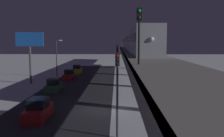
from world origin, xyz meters
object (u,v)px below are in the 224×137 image
Objects in this scene: subway_train at (131,41)px; commercial_billboard at (30,44)px; sedan_red_2 at (38,110)px; traffic_light_near at (117,83)px; traffic_light_far at (117,54)px; rail_signal at (139,26)px; sedan_green at (54,86)px; sedan_yellow at (77,70)px; sedan_red at (69,75)px; traffic_light_mid at (117,60)px.

subway_train is 25.66m from commercial_billboard.
sedan_red_2 is 9.47m from traffic_light_near.
traffic_light_near is 1.00× the size of traffic_light_far.
subway_train is 8.32× the size of commercial_billboard.
rail_signal is 0.93× the size of sedan_green.
sedan_yellow is (10.84, -39.80, -7.59)m from rail_signal.
sedan_yellow is (-0.00, -9.78, 0.01)m from sedan_red.
sedan_red_2 is 13.13m from sedan_green.
sedan_green is (12.57, 25.03, -6.64)m from subway_train.
traffic_light_far is (3.27, -4.62, -3.24)m from subway_train.
traffic_light_mid is at bearing 175.57° from commercial_billboard.
sedan_green is at bearing -82.12° from sedan_red_2.
traffic_light_mid is at bearing 120.56° from sedan_yellow.
subway_train is at bearing -116.67° from sedan_green.
traffic_light_mid is 1.00× the size of traffic_light_far.
sedan_yellow is 0.52× the size of commercial_billboard.
sedan_yellow is at bearing -76.72° from traffic_light_near.
commercial_billboard is (5.82, 4.81, 6.04)m from sedan_red.
subway_train is 6.52m from traffic_light_far.
sedan_red is (12.57, 13.07, -6.66)m from subway_train.
rail_signal is at bearing 109.85° from sedan_red.
rail_signal is at bearing 123.45° from commercial_billboard.
sedan_green is at bearing 129.13° from commercial_billboard.
sedan_red and sedan_yellow have the same top height.
traffic_light_near is at bearing 103.28° from sedan_yellow.
sedan_green is at bearing -59.03° from rail_signal.
traffic_light_near is (-7.50, 4.67, 3.40)m from sedan_red_2.
sedan_red is (10.84, -30.02, -7.60)m from rail_signal.
commercial_billboard reaches higher than sedan_red_2.
subway_train is 11.57× the size of traffic_light_far.
subway_train is at bearing -105.81° from sedan_red_2.
traffic_light_mid is (-9.30, -5.98, 3.40)m from sedan_green.
sedan_red is 11.96m from sedan_green.
subway_train is 11.57× the size of traffic_light_mid.
subway_train is 14.60m from sedan_yellow.
sedan_red_2 is 0.71× the size of traffic_light_far.
traffic_light_near is (-9.30, 17.68, 3.40)m from sedan_green.
sedan_red_2 is 20.70m from traffic_light_mid.
traffic_light_far reaches higher than sedan_red.
rail_signal reaches higher than traffic_light_mid.
rail_signal is at bearing 120.97° from sedan_green.
traffic_light_mid is at bearing -147.24° from sedan_green.
commercial_billboard reaches higher than traffic_light_mid.
sedan_red is 0.64× the size of traffic_light_far.
sedan_green is at bearing 32.76° from traffic_light_mid.
rail_signal reaches higher than traffic_light_near.
sedan_red is 11.57m from traffic_light_mid.
subway_train reaches higher than sedan_yellow.
subway_train is 42.96m from traffic_light_near.
traffic_light_far is (-9.30, -7.91, 3.40)m from sedan_yellow.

